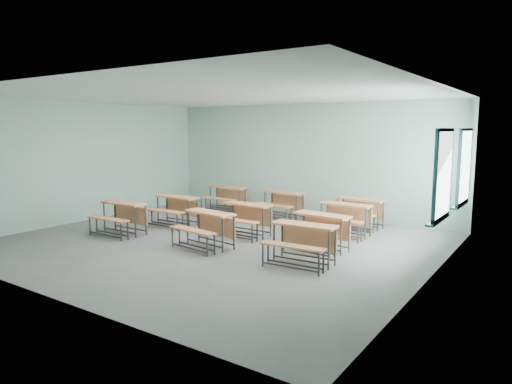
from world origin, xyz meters
TOP-DOWN VIEW (x-y plane):
  - room at (0.08, 0.03)m, footprint 9.04×8.04m
  - desk_unit_r0c0 at (-2.37, -0.68)m, footprint 1.21×0.81m
  - desk_unit_r0c1 at (0.09, -0.48)m, footprint 1.30×0.97m
  - desk_unit_r0c2 at (2.35, -0.45)m, footprint 1.24×0.87m
  - desk_unit_r1c0 at (-2.05, 0.77)m, footprint 1.21×0.81m
  - desk_unit_r1c1 at (0.15, 0.83)m, footprint 1.22×0.83m
  - desk_unit_r1c2 at (2.16, 0.62)m, footprint 1.28×0.93m
  - desk_unit_r2c2 at (2.06, 2.13)m, footprint 1.20×0.81m
  - desk_unit_r3c0 at (-2.20, 3.11)m, footprint 1.20×0.81m
  - desk_unit_r3c1 at (-0.20, 3.07)m, footprint 1.29×0.94m
  - desk_unit_r3c2 at (2.03, 3.11)m, footprint 1.25×0.89m

SIDE VIEW (x-z plane):
  - desk_unit_r0c0 at x=-2.37m, z-range 0.13..0.88m
  - desk_unit_r0c1 at x=0.09m, z-range 0.13..0.88m
  - desk_unit_r0c2 at x=2.35m, z-range 0.13..0.88m
  - desk_unit_r1c0 at x=-2.05m, z-range 0.13..0.88m
  - desk_unit_r1c1 at x=0.15m, z-range 0.13..0.88m
  - desk_unit_r1c2 at x=2.16m, z-range 0.13..0.88m
  - desk_unit_r2c2 at x=2.06m, z-range 0.13..0.88m
  - desk_unit_r3c0 at x=-2.20m, z-range 0.13..0.88m
  - desk_unit_r3c1 at x=-0.20m, z-range 0.13..0.88m
  - desk_unit_r3c2 at x=2.03m, z-range 0.13..0.88m
  - room at x=0.08m, z-range -0.02..3.22m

